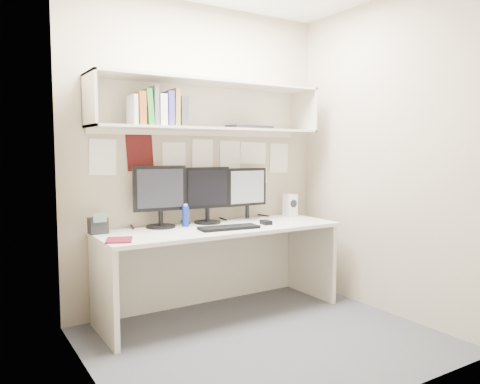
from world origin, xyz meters
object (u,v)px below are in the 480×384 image
keyboard (229,228)px  speaker (290,205)px  monitor_center (207,193)px  maroon_notebook (119,240)px  desk (220,270)px  desk_phone (98,225)px  monitor_left (160,194)px  monitor_right (247,192)px

keyboard → speaker: size_ratio=2.31×
keyboard → speaker: bearing=27.5°
monitor_center → maroon_notebook: 1.00m
desk → desk_phone: bearing=168.2°
monitor_left → desk: bearing=-20.1°
desk → monitor_left: (-0.43, 0.22, 0.63)m
monitor_center → desk_phone: monitor_center is taller
monitor_left → monitor_right: 0.83m
monitor_right → speaker: (0.47, -0.03, -0.15)m
keyboard → speaker: (0.88, 0.34, 0.09)m
monitor_center → maroon_notebook: (-0.89, -0.38, -0.26)m
monitor_center → speaker: 0.89m
desk_phone → monitor_right: bearing=-0.3°
monitor_left → monitor_right: monitor_left is taller
monitor_left → monitor_center: (0.43, 0.00, -0.01)m
desk_phone → keyboard: bearing=-21.3°
speaker → maroon_notebook: speaker is taller
monitor_center → maroon_notebook: bearing=-152.8°
desk → monitor_left: monitor_left is taller
maroon_notebook → monitor_right: bearing=37.7°
monitor_left → maroon_notebook: (-0.46, -0.38, -0.26)m
monitor_right → monitor_center: bearing=179.4°
keyboard → maroon_notebook: keyboard is taller
monitor_center → speaker: (0.88, -0.03, -0.16)m
speaker → desk: bearing=-165.1°
monitor_left → maroon_notebook: 0.66m
monitor_left → keyboard: (0.43, -0.37, -0.26)m
monitor_left → speaker: 1.32m
desk → monitor_right: monitor_right is taller
desk → maroon_notebook: bearing=-169.5°
monitor_left → maroon_notebook: size_ratio=2.37×
desk → speaker: speaker is taller
monitor_center → desk_phone: bearing=-174.8°
monitor_center → keyboard: 0.44m
monitor_left → speaker: size_ratio=2.41×
speaker → keyboard: bearing=-156.4°
desk → speaker: size_ratio=9.62×
monitor_right → desk_phone: monitor_right is taller
monitor_center → desk_phone: size_ratio=3.02×
monitor_right → speaker: size_ratio=2.24×
keyboard → desk_phone: (-0.94, 0.34, 0.05)m
monitor_center → keyboard: size_ratio=1.00×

